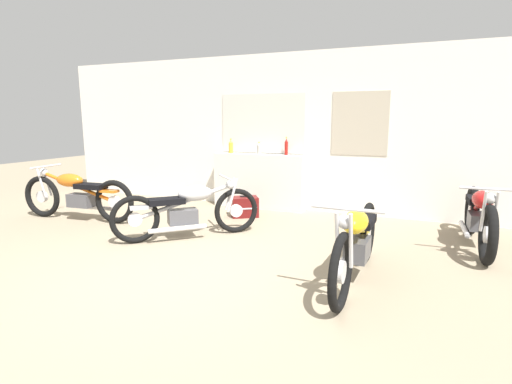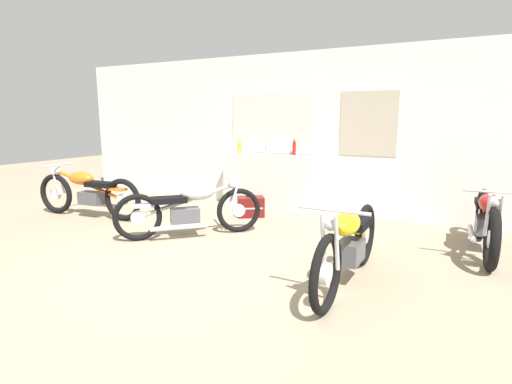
{
  "view_description": "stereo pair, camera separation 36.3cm",
  "coord_description": "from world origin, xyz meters",
  "px_view_note": "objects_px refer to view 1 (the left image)",
  "views": [
    {
      "loc": [
        2.3,
        -3.43,
        1.66
      ],
      "look_at": [
        0.25,
        1.33,
        0.7
      ],
      "focal_mm": 28.0,
      "sensor_mm": 36.0,
      "label": 1
    },
    {
      "loc": [
        2.63,
        -3.27,
        1.66
      ],
      "look_at": [
        0.25,
        1.33,
        0.7
      ],
      "focal_mm": 28.0,
      "sensor_mm": 36.0,
      "label": 2
    }
  ],
  "objects_px": {
    "motorcycle_yellow": "(356,242)",
    "hard_case_darkred": "(245,207)",
    "bottle_left_center": "(259,149)",
    "motorcycle_silver": "(188,209)",
    "motorcycle_orange": "(77,195)",
    "bottle_leftmost": "(231,147)",
    "motorcycle_red": "(479,216)",
    "bottle_center": "(286,147)"
  },
  "relations": [
    {
      "from": "bottle_left_center",
      "to": "motorcycle_silver",
      "type": "height_order",
      "value": "bottle_left_center"
    },
    {
      "from": "bottle_left_center",
      "to": "motorcycle_yellow",
      "type": "distance_m",
      "value": 3.61
    },
    {
      "from": "bottle_left_center",
      "to": "hard_case_darkred",
      "type": "relative_size",
      "value": 0.42
    },
    {
      "from": "bottle_leftmost",
      "to": "bottle_center",
      "type": "xyz_separation_m",
      "value": [
        1.08,
        0.07,
        0.02
      ]
    },
    {
      "from": "motorcycle_orange",
      "to": "hard_case_darkred",
      "type": "xyz_separation_m",
      "value": [
        2.43,
        1.3,
        -0.26
      ]
    },
    {
      "from": "motorcycle_yellow",
      "to": "hard_case_darkred",
      "type": "relative_size",
      "value": 3.79
    },
    {
      "from": "motorcycle_yellow",
      "to": "motorcycle_orange",
      "type": "bearing_deg",
      "value": 170.57
    },
    {
      "from": "motorcycle_orange",
      "to": "motorcycle_silver",
      "type": "bearing_deg",
      "value": -3.41
    },
    {
      "from": "bottle_center",
      "to": "motorcycle_orange",
      "type": "distance_m",
      "value": 3.63
    },
    {
      "from": "motorcycle_yellow",
      "to": "hard_case_darkred",
      "type": "height_order",
      "value": "motorcycle_yellow"
    },
    {
      "from": "bottle_center",
      "to": "motorcycle_red",
      "type": "height_order",
      "value": "bottle_center"
    },
    {
      "from": "bottle_leftmost",
      "to": "bottle_left_center",
      "type": "height_order",
      "value": "bottle_leftmost"
    },
    {
      "from": "bottle_leftmost",
      "to": "motorcycle_orange",
      "type": "height_order",
      "value": "bottle_leftmost"
    },
    {
      "from": "bottle_center",
      "to": "motorcycle_yellow",
      "type": "height_order",
      "value": "bottle_center"
    },
    {
      "from": "bottle_center",
      "to": "motorcycle_orange",
      "type": "xyz_separation_m",
      "value": [
        -2.9,
        -2.07,
        -0.72
      ]
    },
    {
      "from": "motorcycle_orange",
      "to": "hard_case_darkred",
      "type": "distance_m",
      "value": 2.77
    },
    {
      "from": "bottle_leftmost",
      "to": "motorcycle_red",
      "type": "relative_size",
      "value": 0.14
    },
    {
      "from": "bottle_left_center",
      "to": "motorcycle_silver",
      "type": "relative_size",
      "value": 0.15
    },
    {
      "from": "bottle_center",
      "to": "motorcycle_orange",
      "type": "height_order",
      "value": "bottle_center"
    },
    {
      "from": "motorcycle_orange",
      "to": "bottle_center",
      "type": "bearing_deg",
      "value": 35.51
    },
    {
      "from": "bottle_left_center",
      "to": "motorcycle_yellow",
      "type": "height_order",
      "value": "bottle_left_center"
    },
    {
      "from": "motorcycle_silver",
      "to": "motorcycle_orange",
      "type": "xyz_separation_m",
      "value": [
        -2.22,
        0.13,
        0.01
      ]
    },
    {
      "from": "motorcycle_red",
      "to": "motorcycle_orange",
      "type": "distance_m",
      "value": 5.99
    },
    {
      "from": "bottle_center",
      "to": "motorcycle_red",
      "type": "bearing_deg",
      "value": -19.71
    },
    {
      "from": "motorcycle_silver",
      "to": "hard_case_darkred",
      "type": "height_order",
      "value": "motorcycle_silver"
    },
    {
      "from": "bottle_left_center",
      "to": "bottle_center",
      "type": "relative_size",
      "value": 0.71
    },
    {
      "from": "bottle_left_center",
      "to": "motorcycle_red",
      "type": "distance_m",
      "value": 3.7
    },
    {
      "from": "bottle_left_center",
      "to": "bottle_center",
      "type": "bearing_deg",
      "value": 10.43
    },
    {
      "from": "motorcycle_red",
      "to": "motorcycle_orange",
      "type": "height_order",
      "value": "motorcycle_orange"
    },
    {
      "from": "motorcycle_red",
      "to": "bottle_leftmost",
      "type": "bearing_deg",
      "value": 166.15
    },
    {
      "from": "motorcycle_silver",
      "to": "bottle_left_center",
      "type": "bearing_deg",
      "value": 84.9
    },
    {
      "from": "motorcycle_yellow",
      "to": "hard_case_darkred",
      "type": "xyz_separation_m",
      "value": [
        -2.21,
        2.07,
        -0.26
      ]
    },
    {
      "from": "bottle_left_center",
      "to": "hard_case_darkred",
      "type": "distance_m",
      "value": 1.16
    },
    {
      "from": "bottle_leftmost",
      "to": "hard_case_darkred",
      "type": "bearing_deg",
      "value": -49.04
    },
    {
      "from": "motorcycle_yellow",
      "to": "bottle_center",
      "type": "bearing_deg",
      "value": 121.5
    },
    {
      "from": "bottle_leftmost",
      "to": "motorcycle_silver",
      "type": "xyz_separation_m",
      "value": [
        0.39,
        -2.13,
        -0.72
      ]
    },
    {
      "from": "bottle_center",
      "to": "motorcycle_red",
      "type": "distance_m",
      "value": 3.28
    },
    {
      "from": "bottle_center",
      "to": "motorcycle_orange",
      "type": "relative_size",
      "value": 0.15
    },
    {
      "from": "motorcycle_silver",
      "to": "motorcycle_yellow",
      "type": "xyz_separation_m",
      "value": [
        2.42,
        -0.64,
        0.02
      ]
    },
    {
      "from": "bottle_leftmost",
      "to": "motorcycle_yellow",
      "type": "relative_size",
      "value": 0.13
    },
    {
      "from": "motorcycle_orange",
      "to": "bottle_left_center",
      "type": "bearing_deg",
      "value": 39.42
    },
    {
      "from": "motorcycle_silver",
      "to": "hard_case_darkred",
      "type": "xyz_separation_m",
      "value": [
        0.21,
        1.44,
        -0.24
      ]
    }
  ]
}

